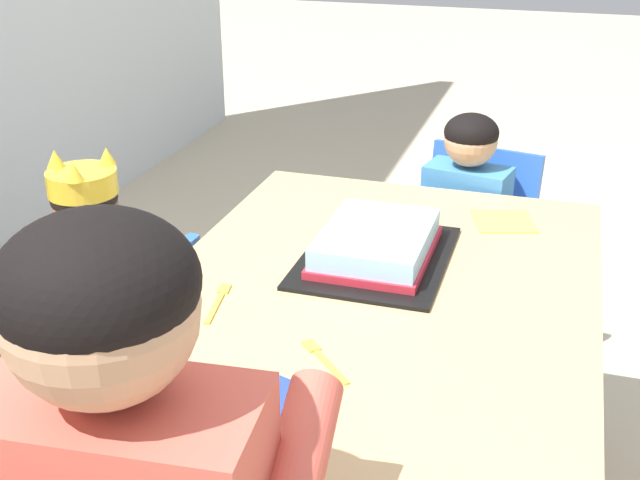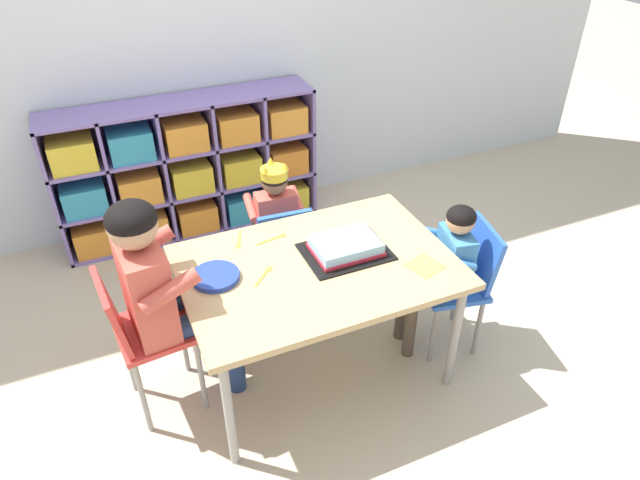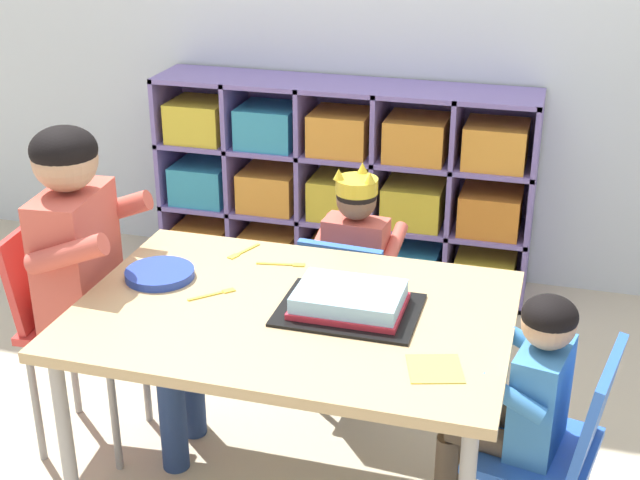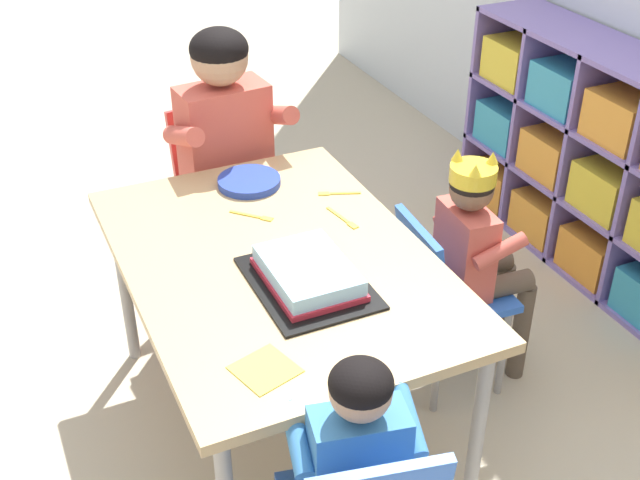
{
  "view_description": "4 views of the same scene",
  "coord_description": "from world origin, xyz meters",
  "px_view_note": "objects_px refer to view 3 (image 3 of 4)",
  "views": [
    {
      "loc": [
        -1.28,
        -0.3,
        1.34
      ],
      "look_at": [
        0.06,
        0.12,
        0.7
      ],
      "focal_mm": 45.18,
      "sensor_mm": 36.0,
      "label": 1
    },
    {
      "loc": [
        -0.78,
        -1.8,
        2.12
      ],
      "look_at": [
        0.05,
        0.08,
        0.7
      ],
      "focal_mm": 31.87,
      "sensor_mm": 36.0,
      "label": 2
    },
    {
      "loc": [
        0.65,
        -2.02,
        1.77
      ],
      "look_at": [
        0.05,
        0.1,
        0.8
      ],
      "focal_mm": 49.71,
      "sensor_mm": 36.0,
      "label": 3
    },
    {
      "loc": [
        1.77,
        -0.68,
        1.89
      ],
      "look_at": [
        0.15,
        0.06,
        0.76
      ],
      "focal_mm": 46.09,
      "sensor_mm": 36.0,
      "label": 4
    }
  ],
  "objects_px": {
    "activity_table": "(293,325)",
    "classroom_chair_blue": "(349,302)",
    "guest_at_table_side": "(521,397)",
    "fork_near_cake_tray": "(242,252)",
    "birthday_cake_on_tray": "(349,302)",
    "fork_by_napkin": "(215,294)",
    "child_with_crown": "(360,252)",
    "adult_helper_seated": "(96,258)",
    "fork_near_child_seat": "(284,264)",
    "classroom_chair_guest_side": "(557,445)",
    "classroom_chair_adult_side": "(67,314)",
    "paper_plate_stack": "(160,274)"
  },
  "relations": [
    {
      "from": "activity_table",
      "to": "birthday_cake_on_tray",
      "type": "bearing_deg",
      "value": 10.67
    },
    {
      "from": "classroom_chair_blue",
      "to": "classroom_chair_guest_side",
      "type": "height_order",
      "value": "classroom_chair_guest_side"
    },
    {
      "from": "guest_at_table_side",
      "to": "fork_by_napkin",
      "type": "distance_m",
      "value": 0.87
    },
    {
      "from": "birthday_cake_on_tray",
      "to": "fork_by_napkin",
      "type": "relative_size",
      "value": 3.41
    },
    {
      "from": "guest_at_table_side",
      "to": "fork_near_child_seat",
      "type": "xyz_separation_m",
      "value": [
        -0.73,
        0.33,
        0.12
      ]
    },
    {
      "from": "adult_helper_seated",
      "to": "fork_by_napkin",
      "type": "xyz_separation_m",
      "value": [
        0.41,
        -0.08,
        -0.02
      ]
    },
    {
      "from": "fork_near_child_seat",
      "to": "fork_near_cake_tray",
      "type": "distance_m",
      "value": 0.16
    },
    {
      "from": "guest_at_table_side",
      "to": "fork_near_cake_tray",
      "type": "bearing_deg",
      "value": -101.69
    },
    {
      "from": "fork_by_napkin",
      "to": "birthday_cake_on_tray",
      "type": "bearing_deg",
      "value": 136.82
    },
    {
      "from": "fork_near_child_seat",
      "to": "child_with_crown",
      "type": "bearing_deg",
      "value": -119.71
    },
    {
      "from": "classroom_chair_adult_side",
      "to": "classroom_chair_blue",
      "type": "bearing_deg",
      "value": -65.08
    },
    {
      "from": "paper_plate_stack",
      "to": "classroom_chair_adult_side",
      "type": "bearing_deg",
      "value": 178.23
    },
    {
      "from": "activity_table",
      "to": "guest_at_table_side",
      "type": "xyz_separation_m",
      "value": [
        0.62,
        -0.07,
        -0.07
      ]
    },
    {
      "from": "fork_near_cake_tray",
      "to": "guest_at_table_side",
      "type": "bearing_deg",
      "value": -91.7
    },
    {
      "from": "child_with_crown",
      "to": "classroom_chair_adult_side",
      "type": "xyz_separation_m",
      "value": [
        -0.79,
        -0.56,
        -0.07
      ]
    },
    {
      "from": "classroom_chair_blue",
      "to": "child_with_crown",
      "type": "xyz_separation_m",
      "value": [
        0.01,
        0.11,
        0.14
      ]
    },
    {
      "from": "guest_at_table_side",
      "to": "classroom_chair_adult_side",
      "type": "bearing_deg",
      "value": -85.11
    },
    {
      "from": "activity_table",
      "to": "adult_helper_seated",
      "type": "height_order",
      "value": "adult_helper_seated"
    },
    {
      "from": "adult_helper_seated",
      "to": "classroom_chair_blue",
      "type": "bearing_deg",
      "value": -61.57
    },
    {
      "from": "classroom_chair_adult_side",
      "to": "adult_helper_seated",
      "type": "height_order",
      "value": "adult_helper_seated"
    },
    {
      "from": "birthday_cake_on_tray",
      "to": "fork_by_napkin",
      "type": "distance_m",
      "value": 0.39
    },
    {
      "from": "child_with_crown",
      "to": "fork_by_napkin",
      "type": "height_order",
      "value": "child_with_crown"
    },
    {
      "from": "classroom_chair_guest_side",
      "to": "birthday_cake_on_tray",
      "type": "height_order",
      "value": "birthday_cake_on_tray"
    },
    {
      "from": "fork_near_child_seat",
      "to": "birthday_cake_on_tray",
      "type": "bearing_deg",
      "value": 128.33
    },
    {
      "from": "classroom_chair_guest_side",
      "to": "fork_near_child_seat",
      "type": "relative_size",
      "value": 4.6
    },
    {
      "from": "fork_near_child_seat",
      "to": "fork_by_napkin",
      "type": "relative_size",
      "value": 1.33
    },
    {
      "from": "birthday_cake_on_tray",
      "to": "fork_near_cake_tray",
      "type": "height_order",
      "value": "birthday_cake_on_tray"
    },
    {
      "from": "fork_by_napkin",
      "to": "activity_table",
      "type": "bearing_deg",
      "value": 130.75
    },
    {
      "from": "birthday_cake_on_tray",
      "to": "classroom_chair_blue",
      "type": "bearing_deg",
      "value": 103.66
    },
    {
      "from": "adult_helper_seated",
      "to": "fork_near_child_seat",
      "type": "distance_m",
      "value": 0.56
    },
    {
      "from": "paper_plate_stack",
      "to": "fork_by_napkin",
      "type": "xyz_separation_m",
      "value": [
        0.19,
        -0.06,
        -0.01
      ]
    },
    {
      "from": "adult_helper_seated",
      "to": "birthday_cake_on_tray",
      "type": "relative_size",
      "value": 2.82
    },
    {
      "from": "classroom_chair_guest_side",
      "to": "fork_near_child_seat",
      "type": "distance_m",
      "value": 0.93
    },
    {
      "from": "adult_helper_seated",
      "to": "child_with_crown",
      "type": "bearing_deg",
      "value": -56.07
    },
    {
      "from": "fork_near_child_seat",
      "to": "fork_by_napkin",
      "type": "xyz_separation_m",
      "value": [
        -0.13,
        -0.24,
        0.0
      ]
    },
    {
      "from": "activity_table",
      "to": "classroom_chair_guest_side",
      "type": "xyz_separation_m",
      "value": [
        0.72,
        -0.09,
        -0.18
      ]
    },
    {
      "from": "birthday_cake_on_tray",
      "to": "guest_at_table_side",
      "type": "bearing_deg",
      "value": -12.17
    },
    {
      "from": "child_with_crown",
      "to": "fork_by_napkin",
      "type": "relative_size",
      "value": 7.58
    },
    {
      "from": "classroom_chair_guest_side",
      "to": "classroom_chair_adult_side",
      "type": "bearing_deg",
      "value": -85.44
    },
    {
      "from": "birthday_cake_on_tray",
      "to": "activity_table",
      "type": "bearing_deg",
      "value": -169.33
    },
    {
      "from": "paper_plate_stack",
      "to": "fork_by_napkin",
      "type": "relative_size",
      "value": 1.82
    },
    {
      "from": "classroom_chair_blue",
      "to": "guest_at_table_side",
      "type": "bearing_deg",
      "value": 138.19
    },
    {
      "from": "activity_table",
      "to": "classroom_chair_blue",
      "type": "height_order",
      "value": "classroom_chair_blue"
    },
    {
      "from": "adult_helper_seated",
      "to": "paper_plate_stack",
      "type": "xyz_separation_m",
      "value": [
        0.22,
        -0.02,
        -0.01
      ]
    },
    {
      "from": "child_with_crown",
      "to": "guest_at_table_side",
      "type": "distance_m",
      "value": 0.94
    },
    {
      "from": "child_with_crown",
      "to": "guest_at_table_side",
      "type": "xyz_separation_m",
      "value": [
        0.59,
        -0.73,
        -0.01
      ]
    },
    {
      "from": "activity_table",
      "to": "classroom_chair_blue",
      "type": "bearing_deg",
      "value": 87.59
    },
    {
      "from": "guest_at_table_side",
      "to": "birthday_cake_on_tray",
      "type": "bearing_deg",
      "value": -90.64
    },
    {
      "from": "activity_table",
      "to": "child_with_crown",
      "type": "relative_size",
      "value": 1.4
    },
    {
      "from": "guest_at_table_side",
      "to": "fork_by_napkin",
      "type": "relative_size",
      "value": 7.29
    }
  ]
}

